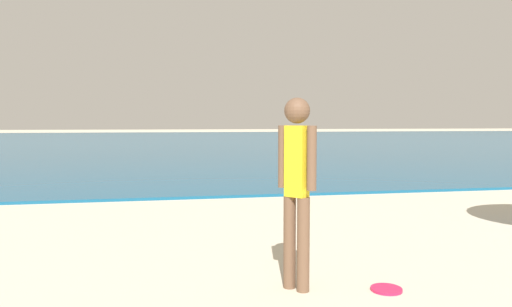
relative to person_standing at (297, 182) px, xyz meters
The scene contains 3 objects.
water 35.34m from the person_standing, 89.37° to the left, with size 160.00×60.00×0.06m, color #14567F.
person_standing is the anchor object (origin of this frame).
frisbee 1.29m from the person_standing, 13.15° to the right, with size 0.29×0.29×0.03m, color #E51E4C.
Camera 1 is at (-1.56, 1.67, 1.54)m, focal length 33.47 mm.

